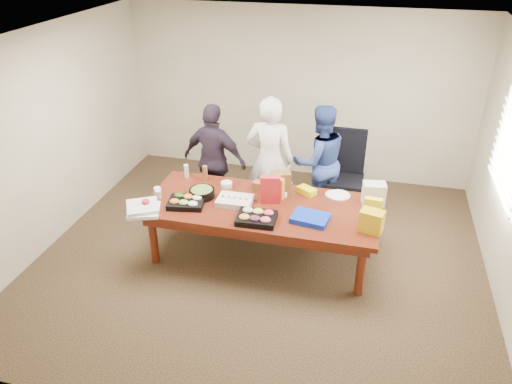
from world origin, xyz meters
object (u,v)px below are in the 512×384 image
(salad_bowl, at_px, (202,193))
(office_chair, at_px, (344,178))
(sheet_cake, at_px, (235,201))
(conference_table, at_px, (261,231))
(person_right, at_px, (319,161))
(person_center, at_px, (270,161))

(salad_bowl, bearing_deg, office_chair, 36.94)
(office_chair, bearing_deg, sheet_cake, -132.46)
(conference_table, height_order, person_right, person_right)
(conference_table, height_order, person_center, person_center)
(person_center, height_order, sheet_cake, person_center)
(office_chair, bearing_deg, person_right, -176.20)
(sheet_cake, height_order, salad_bowl, salad_bowl)
(person_center, height_order, person_right, person_center)
(person_center, bearing_deg, conference_table, 96.66)
(conference_table, distance_m, person_right, 1.42)
(office_chair, height_order, person_right, person_right)
(salad_bowl, bearing_deg, person_right, 43.51)
(person_center, height_order, salad_bowl, person_center)
(sheet_cake, distance_m, salad_bowl, 0.45)
(person_right, bearing_deg, conference_table, 37.04)
(office_chair, bearing_deg, salad_bowl, -142.55)
(person_center, xyz_separation_m, person_right, (0.64, 0.31, -0.08))
(office_chair, relative_size, sheet_cake, 2.85)
(sheet_cake, bearing_deg, office_chair, 46.01)
(conference_table, bearing_deg, office_chair, 54.53)
(person_right, xyz_separation_m, sheet_cake, (-0.85, -1.29, -0.03))
(person_right, height_order, sheet_cake, person_right)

